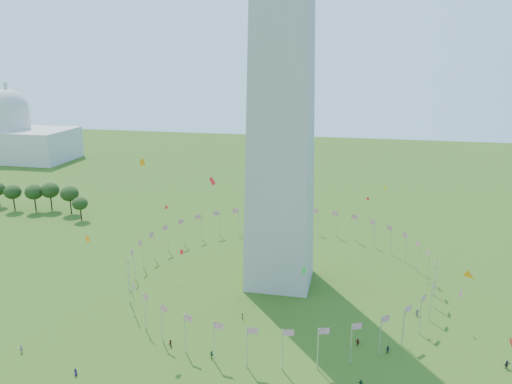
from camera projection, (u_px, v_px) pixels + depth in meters
flag_ring at (280, 266)px, 135.49m from camera, size 80.24×80.24×9.00m
capitol_building at (10, 120)px, 288.87m from camera, size 70.00×35.00×46.00m
kites_aloft at (299, 253)px, 106.14m from camera, size 105.60×71.42×34.40m
tree_line_west at (27, 199)px, 195.26m from camera, size 54.96×15.20×11.63m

